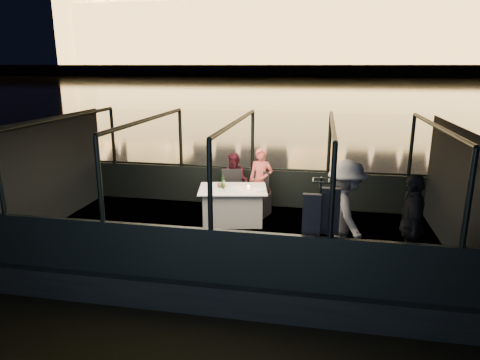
% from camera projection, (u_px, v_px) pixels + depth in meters
% --- Properties ---
extents(river_water, '(500.00, 500.00, 0.00)m').
position_uv_depth(river_water, '(315.00, 85.00, 84.72)').
color(river_water, black).
rests_on(river_water, ground).
extents(boat_hull, '(8.60, 4.40, 1.00)m').
position_uv_depth(boat_hull, '(236.00, 257.00, 8.84)').
color(boat_hull, black).
rests_on(boat_hull, river_water).
extents(boat_deck, '(8.00, 4.00, 0.04)m').
position_uv_depth(boat_deck, '(236.00, 236.00, 8.72)').
color(boat_deck, black).
rests_on(boat_deck, boat_hull).
extents(gunwale_port, '(8.00, 0.08, 0.90)m').
position_uv_depth(gunwale_port, '(252.00, 187.00, 10.49)').
color(gunwale_port, black).
rests_on(gunwale_port, boat_deck).
extents(gunwale_starboard, '(8.00, 0.08, 0.90)m').
position_uv_depth(gunwale_starboard, '(211.00, 256.00, 6.70)').
color(gunwale_starboard, black).
rests_on(gunwale_starboard, boat_deck).
extents(cabin_glass_port, '(8.00, 0.02, 1.40)m').
position_uv_depth(cabin_glass_port, '(253.00, 141.00, 10.20)').
color(cabin_glass_port, '#99B2B2').
rests_on(cabin_glass_port, gunwale_port).
extents(cabin_glass_starboard, '(8.00, 0.02, 1.40)m').
position_uv_depth(cabin_glass_starboard, '(210.00, 185.00, 6.40)').
color(cabin_glass_starboard, '#99B2B2').
rests_on(cabin_glass_starboard, gunwale_starboard).
extents(cabin_roof_glass, '(8.00, 4.00, 0.02)m').
position_uv_depth(cabin_roof_glass, '(236.00, 122.00, 8.12)').
color(cabin_roof_glass, '#99B2B2').
rests_on(cabin_roof_glass, boat_deck).
extents(end_wall_fore, '(0.02, 4.00, 2.30)m').
position_uv_depth(end_wall_fore, '(53.00, 171.00, 9.14)').
color(end_wall_fore, black).
rests_on(end_wall_fore, boat_deck).
extents(end_wall_aft, '(0.02, 4.00, 2.30)m').
position_uv_depth(end_wall_aft, '(454.00, 191.00, 7.69)').
color(end_wall_aft, black).
rests_on(end_wall_aft, boat_deck).
extents(canopy_ribs, '(8.00, 4.00, 2.30)m').
position_uv_depth(canopy_ribs, '(236.00, 180.00, 8.42)').
color(canopy_ribs, black).
rests_on(canopy_ribs, boat_deck).
extents(embankment, '(400.00, 140.00, 6.00)m').
position_uv_depth(embankment, '(321.00, 71.00, 207.76)').
color(embankment, '#423D33').
rests_on(embankment, ground).
extents(dining_table_central, '(1.62, 1.31, 0.77)m').
position_uv_depth(dining_table_central, '(233.00, 205.00, 9.33)').
color(dining_table_central, white).
rests_on(dining_table_central, boat_deck).
extents(chair_port_left, '(0.57, 0.57, 0.99)m').
position_uv_depth(chair_port_left, '(230.00, 195.00, 9.87)').
color(chair_port_left, black).
rests_on(chair_port_left, boat_deck).
extents(chair_port_right, '(0.56, 0.56, 0.97)m').
position_uv_depth(chair_port_right, '(259.00, 196.00, 9.77)').
color(chair_port_right, black).
rests_on(chair_port_right, boat_deck).
extents(coat_stand, '(0.55, 0.47, 1.74)m').
position_uv_depth(coat_stand, '(319.00, 231.00, 6.52)').
color(coat_stand, black).
rests_on(coat_stand, boat_deck).
extents(person_woman_coral, '(0.56, 0.38, 1.51)m').
position_uv_depth(person_woman_coral, '(261.00, 181.00, 9.90)').
color(person_woman_coral, '#DD5850').
rests_on(person_woman_coral, boat_deck).
extents(person_man_maroon, '(0.74, 0.63, 1.36)m').
position_uv_depth(person_man_maroon, '(235.00, 179.00, 10.11)').
color(person_man_maroon, '#41121D').
rests_on(person_man_maroon, boat_deck).
extents(passenger_stripe, '(1.00, 1.34, 1.85)m').
position_uv_depth(passenger_stripe, '(345.00, 218.00, 7.20)').
color(passenger_stripe, white).
rests_on(passenger_stripe, boat_deck).
extents(passenger_dark, '(0.53, 1.05, 1.72)m').
position_uv_depth(passenger_dark, '(411.00, 226.00, 6.84)').
color(passenger_dark, black).
rests_on(passenger_dark, boat_deck).
extents(wine_bottle, '(0.07, 0.07, 0.30)m').
position_uv_depth(wine_bottle, '(223.00, 182.00, 9.21)').
color(wine_bottle, '#133312').
rests_on(wine_bottle, dining_table_central).
extents(bread_basket, '(0.21, 0.21, 0.07)m').
position_uv_depth(bread_basket, '(221.00, 185.00, 9.35)').
color(bread_basket, brown).
rests_on(bread_basket, dining_table_central).
extents(amber_candle, '(0.07, 0.07, 0.08)m').
position_uv_depth(amber_candle, '(248.00, 187.00, 9.18)').
color(amber_candle, '#F0953C').
rests_on(amber_candle, dining_table_central).
extents(plate_near, '(0.32, 0.32, 0.02)m').
position_uv_depth(plate_near, '(260.00, 190.00, 9.10)').
color(plate_near, white).
rests_on(plate_near, dining_table_central).
extents(plate_far, '(0.31, 0.31, 0.02)m').
position_uv_depth(plate_far, '(232.00, 185.00, 9.51)').
color(plate_far, white).
rests_on(plate_far, dining_table_central).
extents(wine_glass_white, '(0.07, 0.07, 0.20)m').
position_uv_depth(wine_glass_white, '(224.00, 186.00, 9.07)').
color(wine_glass_white, silver).
rests_on(wine_glass_white, dining_table_central).
extents(wine_glass_red, '(0.07, 0.07, 0.17)m').
position_uv_depth(wine_glass_red, '(253.00, 182.00, 9.37)').
color(wine_glass_red, silver).
rests_on(wine_glass_red, dining_table_central).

